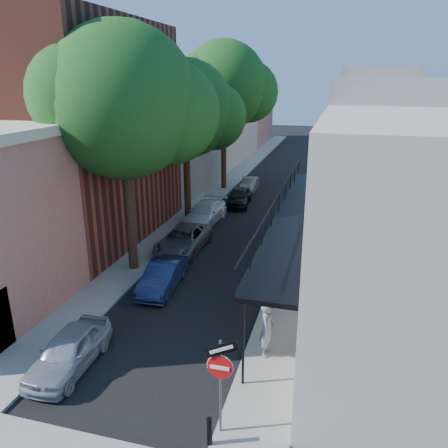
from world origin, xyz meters
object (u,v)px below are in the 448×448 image
Objects in this scene: sign_post at (220,371)px; parked_car_a at (69,351)px; oak_mid at (192,111)px; parked_car_d at (205,213)px; bollard at (209,431)px; parked_car_c at (183,240)px; parked_car_b at (163,276)px; parked_car_e at (239,197)px; oak_near at (134,105)px; pedestrian at (267,329)px; oak_far at (230,87)px; parked_car_f at (249,184)px.

parked_car_a is at bearing 164.98° from sign_post.
parked_car_d is at bearing -22.68° from oak_mid.
sign_post reaches higher than parked_car_d.
bollard is 0.17× the size of parked_car_d.
parked_car_b is at bearing -80.75° from parked_car_c.
parked_car_a is at bearing -98.21° from parked_car_e.
parked_car_e is at bearing 78.83° from parked_car_d.
parked_car_c is at bearing 112.94° from bollard.
parked_car_c is 1.20× the size of parked_car_e.
parked_car_d reaches higher than parked_car_b.
oak_near is at bearing -104.67° from parked_car_e.
pedestrian reaches higher than bollard.
oak_near is 10.70m from parked_car_a.
parked_car_a is 0.98× the size of parked_car_b.
sign_post is 3.74× the size of bollard.
oak_near is at bearing 54.01° from pedestrian.
sign_post is at bearing -64.95° from parked_car_c.
oak_far reaches higher than parked_car_f.
sign_post is 0.81× the size of parked_car_a.
parked_car_c is at bearing -85.69° from oak_far.
parked_car_d reaches higher than parked_car_a.
oak_mid is 3.00× the size of parked_car_f.
parked_car_e reaches higher than bollard.
parked_car_c is at bearing -82.61° from parked_car_d.
parked_car_a is (-5.51, 1.48, -1.41)m from sign_post.
parked_car_f reaches higher than bollard.
oak_mid is (-6.58, 17.26, 5.02)m from sign_post.
parked_car_b is at bearing -84.66° from oak_far.
oak_near reaches higher than parked_car_c.
oak_near is 8.01m from oak_mid.
oak_near reaches higher than parked_car_e.
bollard is 13.54m from parked_car_c.
parked_car_a is (1.02, -7.81, -7.25)m from oak_near.
bollard is 0.24× the size of parked_car_f.
oak_mid is 2.20× the size of parked_car_c.
bollard is at bearing 172.08° from pedestrian.
parked_car_b is at bearing -96.29° from parked_car_e.
bollard is 28.58m from oak_far.
oak_near is 3.36× the size of parked_car_f.
parked_car_d is 2.37× the size of pedestrian.
oak_far is 9.22m from parked_car_e.
bollard is 22.37m from parked_car_e.
parked_car_e is 4.41m from parked_car_f.
oak_far is at bearing 89.96° from oak_near.
parked_car_a reaches higher than parked_car_f.
parked_car_a is 1.90× the size of pedestrian.
parked_car_f is at bearing 86.87° from parked_car_d.
parked_car_c is at bearing 68.03° from oak_near.
parked_car_f is (0.05, 18.37, -0.06)m from parked_car_b.
parked_car_c is 13.89m from parked_car_f.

